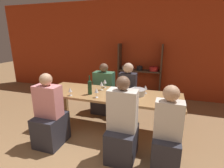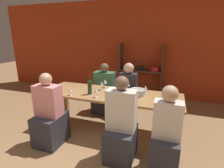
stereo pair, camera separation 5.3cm
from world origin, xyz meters
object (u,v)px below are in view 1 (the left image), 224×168
(wine_glass_red_a, at_px, (96,91))
(person_far_b, at_px, (104,94))
(person_far_a, at_px, (128,96))
(person_near_c, at_px, (167,139))
(wine_glass_empty_a, at_px, (128,84))
(person_near_b, at_px, (122,130))
(wine_glass_empty_b, at_px, (48,86))
(shelf_unit, at_px, (139,78))
(dining_table, at_px, (110,98))
(wine_glass_empty_c, at_px, (102,84))
(mixing_bowl, at_px, (138,92))
(wine_glass_white_a, at_px, (70,90))
(wine_glass_red_b, at_px, (105,82))
(wine_bottle_green, at_px, (90,87))
(person_near_a, at_px, (50,119))
(wine_glass_empty_d, at_px, (145,88))

(wine_glass_red_a, bearing_deg, person_far_b, 103.70)
(wine_glass_red_a, bearing_deg, person_far_a, 73.07)
(person_near_c, bearing_deg, wine_glass_red_a, 159.54)
(wine_glass_empty_a, distance_m, person_near_b, 1.15)
(wine_glass_empty_b, distance_m, person_near_c, 2.23)
(person_far_a, bearing_deg, person_far_b, -0.79)
(shelf_unit, bearing_deg, dining_table, -95.80)
(dining_table, relative_size, wine_glass_empty_b, 16.05)
(wine_glass_empty_c, xyz_separation_m, person_near_c, (1.25, -0.86, -0.41))
(wine_glass_empty_b, xyz_separation_m, person_far_a, (1.28, 1.03, -0.40))
(shelf_unit, bearing_deg, mixing_bowl, -81.52)
(wine_glass_white_a, bearing_deg, wine_glass_red_b, 57.96)
(wine_bottle_green, bearing_deg, person_near_a, -127.77)
(wine_glass_red_a, distance_m, wine_glass_empty_a, 0.74)
(person_far_a, bearing_deg, wine_glass_red_a, 73.07)
(person_far_a, height_order, person_near_c, person_far_a)
(wine_glass_empty_a, bearing_deg, person_near_b, -80.48)
(wine_bottle_green, xyz_separation_m, wine_glass_white_a, (-0.30, -0.17, -0.04))
(wine_glass_white_a, height_order, person_near_b, person_near_b)
(dining_table, bearing_deg, person_far_a, 78.40)
(wine_glass_red_b, relative_size, person_near_b, 0.14)
(wine_glass_white_a, relative_size, person_near_c, 0.12)
(dining_table, bearing_deg, wine_glass_white_a, -152.37)
(wine_glass_empty_c, bearing_deg, person_near_b, -52.99)
(mixing_bowl, height_order, wine_glass_white_a, wine_glass_white_a)
(wine_glass_red_b, distance_m, person_far_b, 0.65)
(shelf_unit, xyz_separation_m, person_far_b, (-0.61, -1.22, -0.16))
(wine_bottle_green, xyz_separation_m, wine_glass_empty_a, (0.57, 0.51, -0.03))
(wine_glass_empty_d, bearing_deg, wine_glass_empty_b, -164.13)
(wine_glass_white_a, bearing_deg, dining_table, 27.63)
(dining_table, xyz_separation_m, person_far_b, (-0.41, 0.75, -0.24))
(mixing_bowl, xyz_separation_m, person_far_b, (-0.89, 0.69, -0.38))
(wine_glass_empty_b, bearing_deg, mixing_bowl, 12.38)
(wine_glass_red_b, relative_size, wine_glass_empty_c, 1.00)
(dining_table, relative_size, person_near_a, 2.12)
(person_near_a, height_order, person_near_c, person_near_a)
(wine_glass_empty_a, distance_m, person_near_a, 1.54)
(wine_glass_empty_a, height_order, wine_glass_white_a, wine_glass_empty_a)
(wine_glass_empty_a, height_order, wine_glass_empty_c, wine_glass_empty_c)
(wine_glass_empty_a, relative_size, person_far_a, 0.14)
(shelf_unit, height_order, person_far_a, shelf_unit)
(wine_glass_red_a, height_order, wine_glass_empty_c, wine_glass_empty_c)
(wine_glass_empty_b, relative_size, wine_glass_white_a, 1.12)
(person_near_b, bearing_deg, wine_glass_empty_c, 127.01)
(wine_glass_red_a, distance_m, wine_glass_empty_d, 0.90)
(dining_table, bearing_deg, person_near_a, -136.71)
(wine_glass_white_a, relative_size, wine_glass_empty_d, 0.94)
(dining_table, bearing_deg, wine_glass_red_a, -119.78)
(wine_glass_empty_d, height_order, person_far_a, person_far_a)
(wine_glass_white_a, height_order, wine_glass_empty_d, wine_glass_empty_d)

